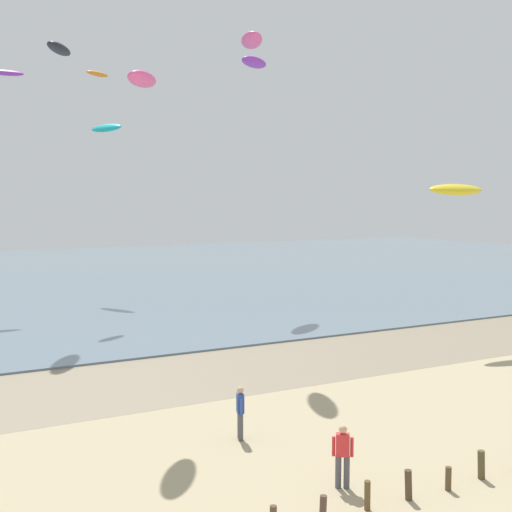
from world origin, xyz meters
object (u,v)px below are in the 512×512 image
Objects in this scene: kite_aloft_3 at (106,128)px; kite_aloft_5 at (5,73)px; kite_aloft_9 at (252,40)px; kite_aloft_4 at (142,79)px; kite_aloft_7 at (254,62)px; kite_aloft_8 at (456,190)px; person_mid_beach at (343,454)px; kite_aloft_2 at (59,49)px; person_by_waterline at (240,411)px; kite_aloft_6 at (97,74)px.

kite_aloft_3 is 1.27× the size of kite_aloft_5.
kite_aloft_3 is at bearing 26.22° from kite_aloft_9.
kite_aloft_7 is at bearing 174.44° from kite_aloft_4.
kite_aloft_3 is at bearing -166.41° from kite_aloft_5.
kite_aloft_8 is at bearing -1.79° from kite_aloft_3.
kite_aloft_5 is (-3.28, 36.00, 15.39)m from person_mid_beach.
kite_aloft_4 reaches higher than kite_aloft_8.
kite_aloft_7 reaches higher than kite_aloft_4.
kite_aloft_2 is 24.16m from kite_aloft_8.
kite_aloft_3 reaches higher than person_by_waterline.
kite_aloft_6 is (2.60, 26.36, 14.92)m from person_by_waterline.
kite_aloft_2 is 1.04× the size of kite_aloft_9.
kite_aloft_4 is at bearing 100.85° from person_mid_beach.
kite_aloft_6 is (3.26, 3.86, -0.56)m from kite_aloft_2.
kite_aloft_4 is (-0.52, -16.75, -4.35)m from kite_aloft_2.
kite_aloft_9 is at bearing -155.33° from kite_aloft_7.
kite_aloft_6 is at bearing 36.92° from kite_aloft_9.
kite_aloft_8 is at bearing 94.26° from kite_aloft_6.
kite_aloft_9 is at bearing 159.22° from kite_aloft_4.
kite_aloft_2 reaches higher than kite_aloft_8.
kite_aloft_8 is (3.32, -16.66, -9.19)m from kite_aloft_7.
kite_aloft_2 is 1.00× the size of kite_aloft_8.
person_mid_beach is 22.22m from kite_aloft_9.
kite_aloft_7 is at bearing 17.66° from kite_aloft_3.
kite_aloft_4 is 24.47m from kite_aloft_7.
person_by_waterline is 30.40m from kite_aloft_6.
kite_aloft_2 reaches higher than person_mid_beach.
kite_aloft_9 reaches higher than person_mid_beach.
kite_aloft_4 is at bearing -164.85° from kite_aloft_7.
kite_aloft_7 is at bearing -53.92° from kite_aloft_2.
kite_aloft_2 is at bearing 55.16° from kite_aloft_9.
kite_aloft_5 is (-1.84, 9.03, -0.09)m from kite_aloft_2.
kite_aloft_5 is 0.73× the size of kite_aloft_7.
kite_aloft_7 is at bearing 137.64° from kite_aloft_6.
kite_aloft_5 is 0.77× the size of kite_aloft_8.
kite_aloft_2 reaches higher than kite_aloft_9.
kite_aloft_2 is 5.08m from kite_aloft_6.
person_by_waterline is at bearing 99.99° from person_mid_beach.
kite_aloft_9 is (1.32, -21.81, 2.37)m from kite_aloft_3.
kite_aloft_4 is 10.02m from kite_aloft_9.
kite_aloft_2 is at bearing 16.43° from kite_aloft_6.
kite_aloft_6 is at bearing 86.63° from person_mid_beach.
person_by_waterline is at bearing -155.75° from kite_aloft_7.
kite_aloft_2 is 9.22m from kite_aloft_5.
kite_aloft_9 reaches higher than kite_aloft_3.
kite_aloft_3 reaches higher than person_mid_beach.
kite_aloft_3 is 1.61× the size of kite_aloft_6.
kite_aloft_5 is 21.98m from kite_aloft_9.
person_by_waterline is at bearing 173.64° from kite_aloft_9.
kite_aloft_3 is at bearing -0.53° from kite_aloft_2.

